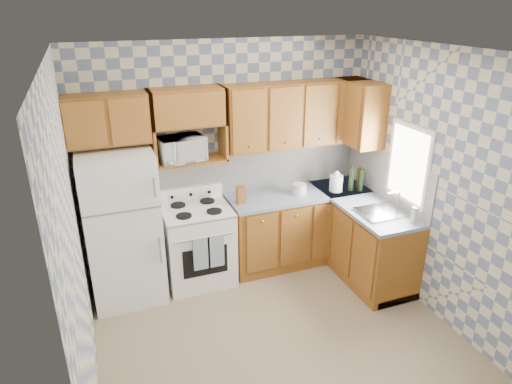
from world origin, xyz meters
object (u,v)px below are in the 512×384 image
refrigerator (123,228)px  stove_body (198,245)px  electric_kettle (336,183)px  microwave (181,149)px

refrigerator → stove_body: 0.89m
refrigerator → electric_kettle: size_ratio=8.41×
stove_body → electric_kettle: (1.73, -0.09, 0.57)m
refrigerator → electric_kettle: bearing=-1.5°
refrigerator → stove_body: size_ratio=1.87×
microwave → electric_kettle: (1.82, -0.24, -0.56)m
microwave → electric_kettle: 1.92m
refrigerator → electric_kettle: refrigerator is taller
stove_body → electric_kettle: size_ratio=4.51×
stove_body → electric_kettle: bearing=-3.1°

